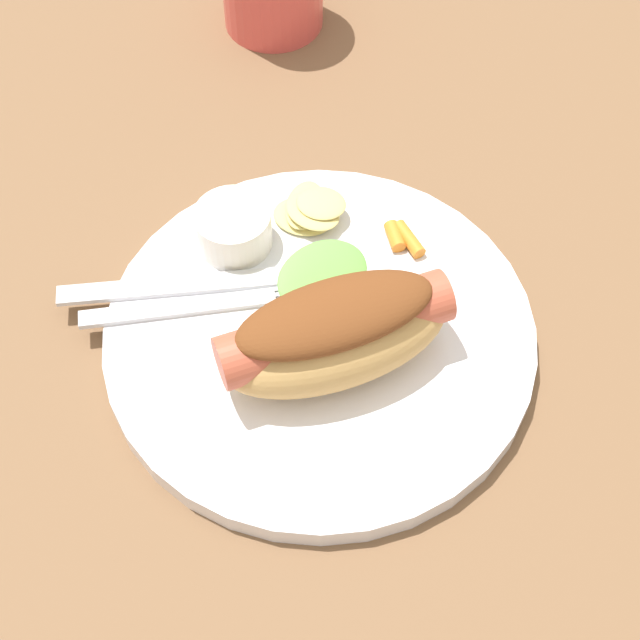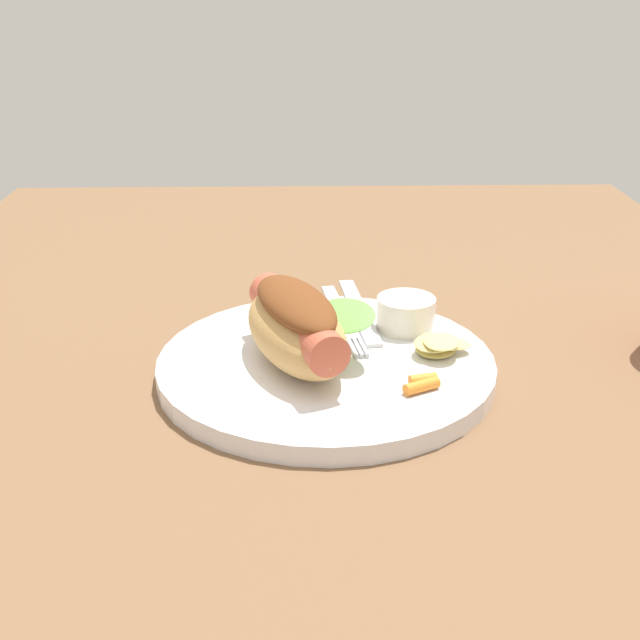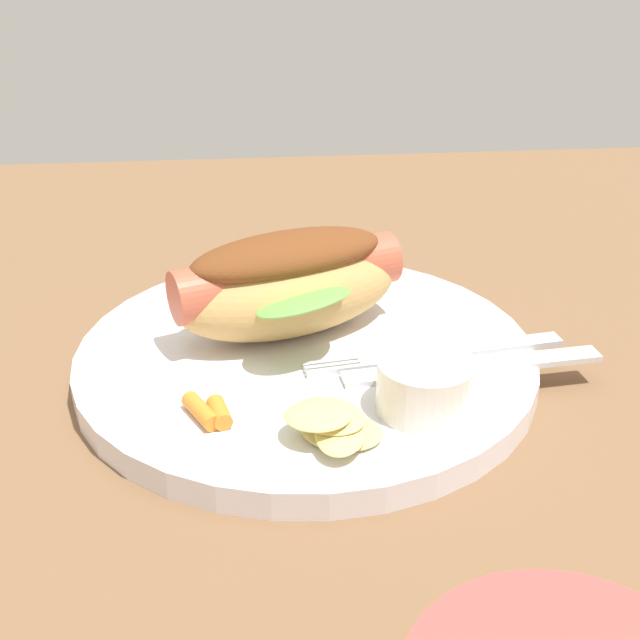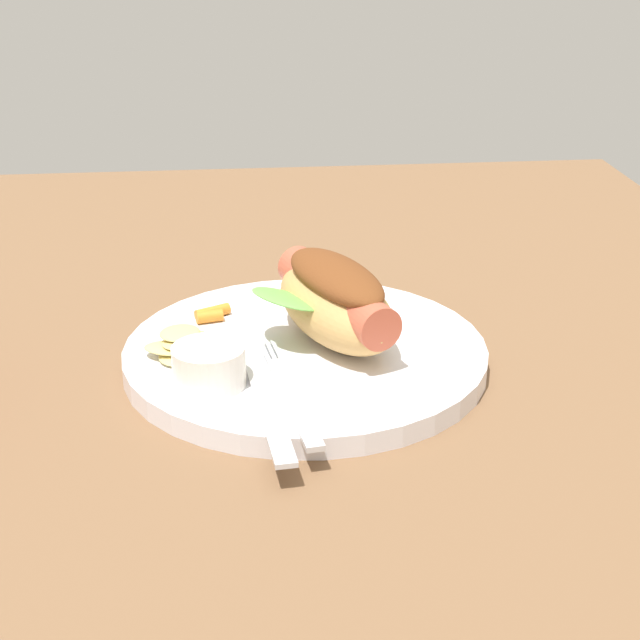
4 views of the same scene
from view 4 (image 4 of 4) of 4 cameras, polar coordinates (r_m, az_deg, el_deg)
name	(u,v)px [view 4 (image 4 of 4)]	position (r cm, az deg, el deg)	size (l,w,h in cm)	color
ground_plane	(301,394)	(71.94, -1.09, -4.34)	(120.00, 90.00, 1.80)	brown
plate	(305,355)	(73.88, -0.86, -2.05)	(27.29, 27.29, 1.60)	white
hot_dog	(335,299)	(73.18, 0.87, 1.22)	(15.57, 12.84, 6.28)	tan
sauce_ramekin	(209,366)	(67.63, -6.48, -2.69)	(5.08, 5.08, 2.87)	white
fork	(290,393)	(66.40, -1.78, -4.27)	(15.70, 3.48, 0.40)	silver
knife	(267,405)	(65.01, -3.09, -4.97)	(15.27, 1.40, 0.36)	silver
chips_pile	(181,345)	(72.52, -8.11, -1.43)	(5.78, 5.76, 1.70)	#D9C774
carrot_garnish	(211,314)	(78.22, -6.35, 0.35)	(2.71, 2.95, 0.96)	orange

